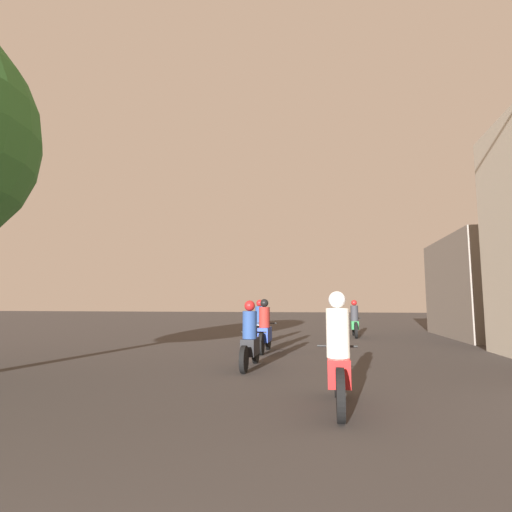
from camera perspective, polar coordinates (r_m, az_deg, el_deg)
name	(u,v)px	position (r m, az deg, el deg)	size (l,w,h in m)	color
motorcycle_red	(338,361)	(5.89, 11.68, -14.47)	(0.60, 2.02, 1.62)	black
motorcycle_black	(250,341)	(9.18, -0.85, -11.98)	(0.60, 1.97, 1.51)	black
motorcycle_blue	(265,331)	(12.03, 1.26, -10.64)	(0.60, 1.95, 1.56)	black
motorcycle_silver	(260,326)	(14.47, 0.57, -9.94)	(0.60, 1.99, 1.56)	black
motorcycle_green	(355,322)	(17.72, 13.89, -9.15)	(0.60, 2.15, 1.56)	black
building_right_far	(500,287)	(19.49, 31.52, -3.80)	(4.40, 6.42, 4.18)	gray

